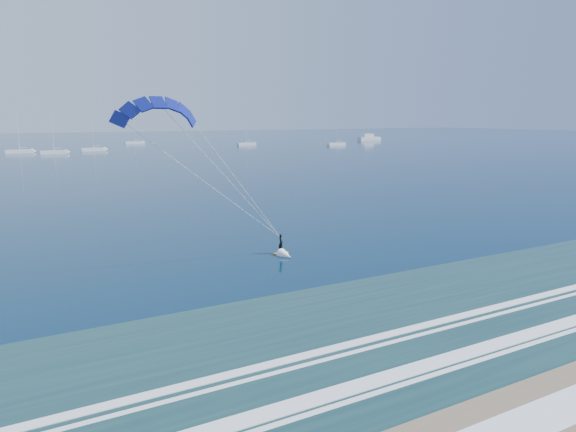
# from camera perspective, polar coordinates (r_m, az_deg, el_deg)

# --- Properties ---
(ground) EXTENTS (900.00, 900.00, 0.00)m
(ground) POSITION_cam_1_polar(r_m,az_deg,el_deg) (27.25, 26.83, -18.43)
(ground) COLOR #072B40
(ground) RESTS_ON ground
(kitesurfer_rig) EXTENTS (17.08, 4.83, 15.40)m
(kitesurfer_rig) POSITION_cam_1_polar(r_m,az_deg,el_deg) (43.78, -7.20, 4.57)
(kitesurfer_rig) COLOR orange
(kitesurfer_rig) RESTS_ON ground
(motor_yacht) EXTENTS (13.31, 3.55, 5.73)m
(motor_yacht) POSITION_cam_1_polar(r_m,az_deg,el_deg) (286.59, 8.98, 8.56)
(motor_yacht) COLOR silver
(motor_yacht) RESTS_ON ground
(sailboat_3) EXTENTS (8.90, 2.40, 12.33)m
(sailboat_3) POSITION_cam_1_polar(r_m,az_deg,el_deg) (209.81, -20.79, 6.95)
(sailboat_3) COLOR silver
(sailboat_3) RESTS_ON ground
(sailboat_4) EXTENTS (8.84, 2.40, 12.01)m
(sailboat_4) POSITION_cam_1_polar(r_m,az_deg,el_deg) (259.31, -16.69, 7.83)
(sailboat_4) COLOR silver
(sailboat_4) RESTS_ON ground
(sailboat_5) EXTENTS (8.56, 2.40, 11.70)m
(sailboat_5) POSITION_cam_1_polar(r_m,az_deg,el_deg) (235.87, -4.63, 7.98)
(sailboat_5) COLOR silver
(sailboat_5) RESTS_ON ground
(sailboat_6) EXTENTS (8.87, 2.40, 12.00)m
(sailboat_6) POSITION_cam_1_polar(r_m,az_deg,el_deg) (236.03, 5.40, 7.97)
(sailboat_6) COLOR silver
(sailboat_6) RESTS_ON ground
(sailboat_7) EXTENTS (8.86, 2.40, 13.57)m
(sailboat_7) POSITION_cam_1_polar(r_m,az_deg,el_deg) (198.18, -24.55, 6.48)
(sailboat_7) COLOR silver
(sailboat_7) RESTS_ON ground
(sailboat_8) EXTENTS (9.26, 2.40, 14.16)m
(sailboat_8) POSITION_cam_1_polar(r_m,az_deg,el_deg) (208.81, -27.66, 6.40)
(sailboat_8) COLOR silver
(sailboat_8) RESTS_ON ground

